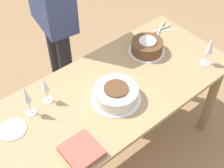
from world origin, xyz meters
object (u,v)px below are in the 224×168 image
(wine_glass_extra, at_px, (210,46))
(wine_glass_near, at_px, (45,86))
(cake_center_white, at_px, (116,94))
(cake_front_chocolate, at_px, (147,47))
(wine_glass_far, at_px, (27,96))

(wine_glass_extra, bearing_deg, wine_glass_near, -21.82)
(cake_center_white, height_order, wine_glass_extra, wine_glass_extra)
(cake_center_white, relative_size, cake_front_chocolate, 1.18)
(cake_center_white, bearing_deg, wine_glass_far, -27.34)
(cake_front_chocolate, bearing_deg, wine_glass_extra, 122.95)
(wine_glass_near, bearing_deg, wine_glass_extra, 158.18)
(cake_center_white, relative_size, wine_glass_far, 1.37)
(wine_glass_near, distance_m, wine_glass_far, 0.13)
(cake_center_white, xyz_separation_m, wine_glass_far, (0.46, -0.24, 0.11))
(wine_glass_far, bearing_deg, wine_glass_near, -171.22)
(wine_glass_near, bearing_deg, cake_front_chocolate, 175.87)
(cake_front_chocolate, bearing_deg, wine_glass_far, -2.30)
(cake_center_white, distance_m, wine_glass_extra, 0.71)
(cake_center_white, height_order, wine_glass_far, wine_glass_far)
(wine_glass_near, bearing_deg, wine_glass_far, 8.78)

